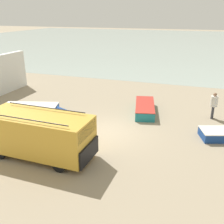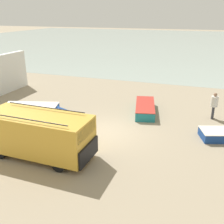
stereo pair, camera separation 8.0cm
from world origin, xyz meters
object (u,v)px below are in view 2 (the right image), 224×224
parked_van (38,134)px  fishing_rowboat_1 (145,107)px  fisherman_1 (214,103)px  fishing_rowboat_0 (33,109)px

parked_van → fishing_rowboat_1: parked_van is taller
fisherman_1 → fishing_rowboat_1: bearing=-171.1°
parked_van → fisherman_1: size_ratio=3.04×
fishing_rowboat_0 → fishing_rowboat_1: (7.19, 2.92, -0.01)m
parked_van → fishing_rowboat_1: size_ratio=1.20×
parked_van → fishing_rowboat_0: (-3.68, 4.68, -0.86)m
fishing_rowboat_0 → fisherman_1: 12.09m
fisherman_1 → parked_van: bearing=-129.2°
parked_van → fishing_rowboat_0: parked_van is taller
fishing_rowboat_1 → fisherman_1: (4.47, 0.18, 0.74)m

